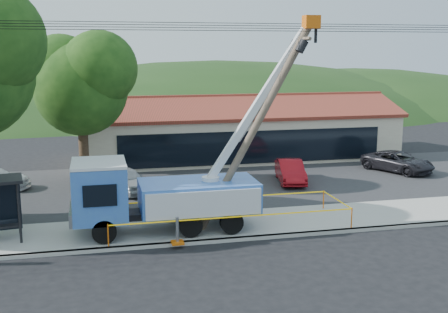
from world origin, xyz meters
TOP-DOWN VIEW (x-y plane):
  - ground at (0.00, 0.00)m, footprint 120.00×120.00m
  - curb at (0.00, 2.10)m, footprint 60.00×0.25m
  - sidewalk at (0.00, 4.00)m, footprint 60.00×4.00m
  - parking_lot at (0.00, 12.00)m, footprint 60.00×12.00m
  - strip_mall at (4.00, 19.98)m, footprint 22.50×8.53m
  - tree_lot at (-7.00, 13.00)m, footprint 6.30×5.60m
  - hill_west at (-15.00, 55.00)m, footprint 78.40×56.00m
  - hill_center at (10.00, 55.00)m, footprint 89.60×64.00m
  - hill_east at (30.00, 55.00)m, footprint 72.80×52.00m
  - utility_truck at (-3.71, 3.75)m, footprint 10.69×4.25m
  - leaning_pole at (0.68, 3.53)m, footprint 5.15×1.84m
  - caution_tape at (-0.75, 3.80)m, footprint 10.56×3.17m
  - car_silver at (-4.85, 11.08)m, footprint 3.32×4.45m
  - car_red at (4.85, 11.13)m, footprint 2.17×4.23m
  - car_dark at (12.64, 12.41)m, footprint 4.01×5.15m

SIDE VIEW (x-z plane):
  - ground at x=0.00m, z-range 0.00..0.00m
  - hill_west at x=-15.00m, z-range -14.00..14.00m
  - hill_center at x=10.00m, z-range -16.00..16.00m
  - hill_east at x=30.00m, z-range -13.00..13.00m
  - car_silver at x=-4.85m, z-range -0.70..0.70m
  - car_red at x=4.85m, z-range -0.66..0.66m
  - car_dark at x=12.64m, z-range -0.65..0.65m
  - parking_lot at x=0.00m, z-range 0.00..0.10m
  - curb at x=0.00m, z-range 0.00..0.15m
  - sidewalk at x=0.00m, z-range 0.00..0.15m
  - caution_tape at x=-0.75m, z-range 0.38..1.29m
  - utility_truck at x=-3.71m, z-range -2.72..6.42m
  - strip_mall at x=4.00m, z-range -0.46..4.22m
  - leaning_pole at x=0.68m, z-range 0.53..9.57m
  - tree_lot at x=-7.00m, z-range 1.74..10.68m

